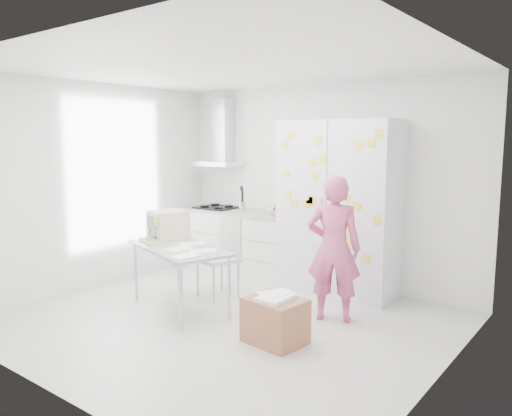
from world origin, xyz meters
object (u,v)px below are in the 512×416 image
Objects in this scene: person at (334,248)px; chair at (223,252)px; desk at (171,235)px; cardboard_box at (275,320)px.

chair is (-1.51, -0.09, -0.23)m from person.
desk is 1.80m from cardboard_box.
cardboard_box is (1.37, -0.80, -0.34)m from chair.
person is at bearing 81.07° from cardboard_box.
desk is at bearing 172.15° from cardboard_box.
person is at bearing 38.29° from desk.
desk is (-1.82, -0.66, 0.04)m from person.
person reaches higher than desk.
chair is 1.62m from cardboard_box.
desk is at bearing -3.53° from person.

